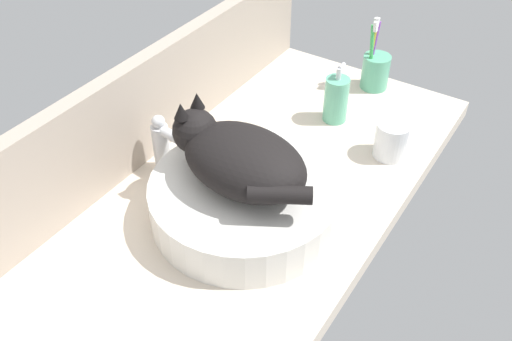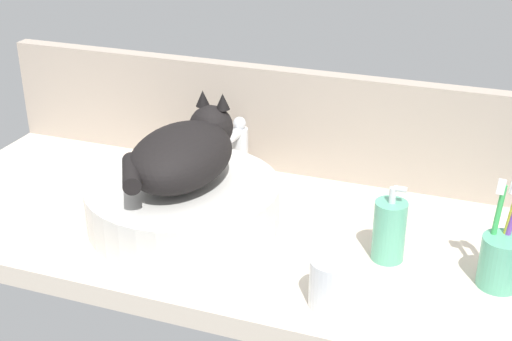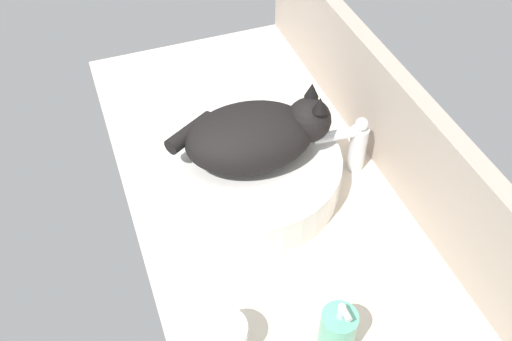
# 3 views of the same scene
# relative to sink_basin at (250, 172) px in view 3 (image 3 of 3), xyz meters

# --- Properties ---
(ground_plane) EXTENTS (1.20, 0.56, 0.04)m
(ground_plane) POSITION_rel_sink_basin_xyz_m (0.04, 0.03, -0.06)
(ground_plane) COLOR beige
(backsplash_panel) EXTENTS (1.20, 0.04, 0.23)m
(backsplash_panel) POSITION_rel_sink_basin_xyz_m (0.04, 0.29, 0.07)
(backsplash_panel) COLOR #AD9E8E
(backsplash_panel) RESTS_ON ground_plane
(sink_basin) EXTENTS (0.37, 0.37, 0.08)m
(sink_basin) POSITION_rel_sink_basin_xyz_m (0.00, 0.00, 0.00)
(sink_basin) COLOR silver
(sink_basin) RESTS_ON ground_plane
(cat) EXTENTS (0.19, 0.32, 0.14)m
(cat) POSITION_rel_sink_basin_xyz_m (0.00, 0.01, 0.10)
(cat) COLOR black
(cat) RESTS_ON sink_basin
(faucet) EXTENTS (0.04, 0.12, 0.14)m
(faucet) POSITION_rel_sink_basin_xyz_m (0.02, 0.22, 0.03)
(faucet) COLOR silver
(faucet) RESTS_ON ground_plane
(soap_dispenser) EXTENTS (0.06, 0.06, 0.14)m
(soap_dispenser) POSITION_rel_sink_basin_xyz_m (0.39, 0.00, 0.02)
(soap_dispenser) COLOR #60B793
(soap_dispenser) RESTS_ON ground_plane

